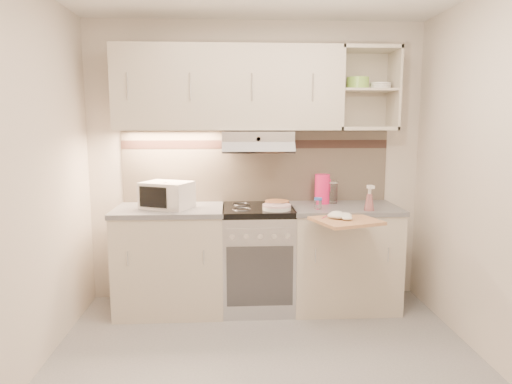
% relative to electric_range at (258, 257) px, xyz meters
% --- Properties ---
extents(ground, '(3.00, 3.00, 0.00)m').
position_rel_electric_range_xyz_m(ground, '(0.00, -1.10, -0.45)').
color(ground, gray).
rests_on(ground, ground).
extents(room_shell, '(3.04, 2.84, 2.52)m').
position_rel_electric_range_xyz_m(room_shell, '(0.00, -0.73, 1.18)').
color(room_shell, beige).
rests_on(room_shell, ground).
extents(base_cabinet_left, '(0.90, 0.60, 0.86)m').
position_rel_electric_range_xyz_m(base_cabinet_left, '(-0.75, 0.00, -0.02)').
color(base_cabinet_left, beige).
rests_on(base_cabinet_left, ground).
extents(worktop_left, '(0.92, 0.62, 0.04)m').
position_rel_electric_range_xyz_m(worktop_left, '(-0.75, 0.00, 0.43)').
color(worktop_left, slate).
rests_on(worktop_left, base_cabinet_left).
extents(base_cabinet_right, '(0.90, 0.60, 0.86)m').
position_rel_electric_range_xyz_m(base_cabinet_right, '(0.75, 0.00, -0.02)').
color(base_cabinet_right, beige).
rests_on(base_cabinet_right, ground).
extents(worktop_right, '(0.92, 0.62, 0.04)m').
position_rel_electric_range_xyz_m(worktop_right, '(0.75, 0.00, 0.43)').
color(worktop_right, slate).
rests_on(worktop_right, base_cabinet_right).
extents(electric_range, '(0.60, 0.60, 0.90)m').
position_rel_electric_range_xyz_m(electric_range, '(0.00, 0.00, 0.00)').
color(electric_range, '#B7B7BC').
rests_on(electric_range, ground).
extents(microwave, '(0.48, 0.42, 0.22)m').
position_rel_electric_range_xyz_m(microwave, '(-0.77, -0.01, 0.56)').
color(microwave, silver).
rests_on(microwave, worktop_left).
extents(watering_can, '(0.27, 0.15, 0.23)m').
position_rel_electric_range_xyz_m(watering_can, '(-0.76, -0.08, 0.53)').
color(watering_can, white).
rests_on(watering_can, worktop_left).
extents(plate_stack, '(0.24, 0.24, 0.05)m').
position_rel_electric_range_xyz_m(plate_stack, '(0.15, -0.15, 0.47)').
color(plate_stack, white).
rests_on(plate_stack, electric_range).
extents(bread_loaf, '(0.21, 0.21, 0.05)m').
position_rel_electric_range_xyz_m(bread_loaf, '(0.17, 0.00, 0.47)').
color(bread_loaf, '#B6784C').
rests_on(bread_loaf, electric_range).
extents(pink_pitcher, '(0.14, 0.13, 0.26)m').
position_rel_electric_range_xyz_m(pink_pitcher, '(0.58, 0.13, 0.58)').
color(pink_pitcher, '#FF1C64').
rests_on(pink_pitcher, worktop_right).
extents(glass_jar, '(0.10, 0.10, 0.20)m').
position_rel_electric_range_xyz_m(glass_jar, '(0.67, 0.15, 0.55)').
color(glass_jar, silver).
rests_on(glass_jar, worktop_right).
extents(spice_jar, '(0.07, 0.07, 0.10)m').
position_rel_electric_range_xyz_m(spice_jar, '(0.50, -0.13, 0.50)').
color(spice_jar, silver).
rests_on(spice_jar, worktop_right).
extents(spray_bottle, '(0.09, 0.09, 0.22)m').
position_rel_electric_range_xyz_m(spray_bottle, '(0.90, -0.22, 0.54)').
color(spray_bottle, pink).
rests_on(spray_bottle, worktop_right).
extents(cutting_board, '(0.56, 0.53, 0.02)m').
position_rel_electric_range_xyz_m(cutting_board, '(0.65, -0.48, 0.42)').
color(cutting_board, '#A27A55').
rests_on(cutting_board, base_cabinet_right).
extents(dish_towel, '(0.29, 0.27, 0.06)m').
position_rel_electric_range_xyz_m(dish_towel, '(0.63, -0.48, 0.46)').
color(dish_towel, white).
rests_on(dish_towel, cutting_board).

